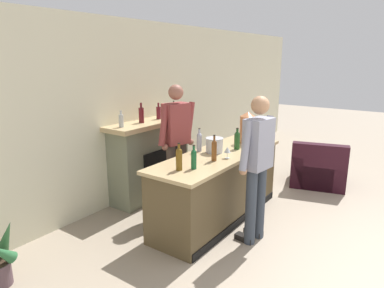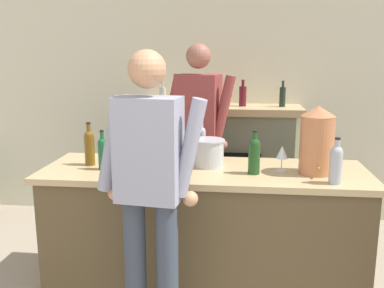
% 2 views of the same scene
% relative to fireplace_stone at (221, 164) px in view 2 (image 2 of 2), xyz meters
% --- Properties ---
extents(wall_back_panel, '(12.00, 0.07, 2.75)m').
position_rel_fireplace_stone_xyz_m(wall_back_panel, '(-0.04, 0.26, 0.75)').
color(wall_back_panel, beige).
rests_on(wall_back_panel, ground_plane).
extents(bar_counter, '(2.34, 0.77, 0.94)m').
position_rel_fireplace_stone_xyz_m(bar_counter, '(-0.07, -1.30, -0.16)').
color(bar_counter, brown).
rests_on(bar_counter, ground_plane).
extents(fireplace_stone, '(1.58, 0.52, 1.54)m').
position_rel_fireplace_stone_xyz_m(fireplace_stone, '(0.00, 0.00, 0.00)').
color(fireplace_stone, gray).
rests_on(fireplace_stone, ground_plane).
extents(person_customer, '(0.66, 0.34, 1.78)m').
position_rel_fireplace_stone_xyz_m(person_customer, '(-0.33, -1.98, 0.36)').
color(person_customer, '#373F4B').
rests_on(person_customer, ground_plane).
extents(person_bartender, '(0.64, 0.37, 1.84)m').
position_rel_fireplace_stone_xyz_m(person_bartender, '(-0.18, -0.67, 0.39)').
color(person_bartender, brown).
rests_on(person_bartender, ground_plane).
extents(copper_dispenser, '(0.23, 0.27, 0.47)m').
position_rel_fireplace_stone_xyz_m(copper_dispenser, '(0.70, -1.33, 0.54)').
color(copper_dispenser, '#C07448').
rests_on(copper_dispenser, bar_counter).
extents(ice_bucket_steel, '(0.24, 0.24, 0.20)m').
position_rel_fireplace_stone_xyz_m(ice_bucket_steel, '(-0.05, -1.22, 0.41)').
color(ice_bucket_steel, silver).
rests_on(ice_bucket_steel, bar_counter).
extents(wine_bottle_riesling_slim, '(0.06, 0.06, 0.29)m').
position_rel_fireplace_stone_xyz_m(wine_bottle_riesling_slim, '(-0.79, -1.40, 0.44)').
color(wine_bottle_riesling_slim, '#16562D').
rests_on(wine_bottle_riesling_slim, bar_counter).
extents(wine_bottle_chardonnay_pale, '(0.07, 0.07, 0.33)m').
position_rel_fireplace_stone_xyz_m(wine_bottle_chardonnay_pale, '(-0.39, -1.42, 0.45)').
color(wine_bottle_chardonnay_pale, brown).
rests_on(wine_bottle_chardonnay_pale, bar_counter).
extents(wine_bottle_port_short, '(0.07, 0.07, 0.32)m').
position_rel_fireplace_stone_xyz_m(wine_bottle_port_short, '(-0.93, -1.29, 0.45)').
color(wine_bottle_port_short, brown).
rests_on(wine_bottle_port_short, bar_counter).
extents(wine_bottle_cabernet_heavy, '(0.08, 0.08, 0.31)m').
position_rel_fireplace_stone_xyz_m(wine_bottle_cabernet_heavy, '(0.28, -1.39, 0.45)').
color(wine_bottle_cabernet_heavy, '#1C471C').
rests_on(wine_bottle_cabernet_heavy, bar_counter).
extents(wine_bottle_burgundy_dark, '(0.08, 0.08, 0.30)m').
position_rel_fireplace_stone_xyz_m(wine_bottle_burgundy_dark, '(0.79, -1.56, 0.44)').
color(wine_bottle_burgundy_dark, '#A0A6AE').
rests_on(wine_bottle_burgundy_dark, bar_counter).
extents(wine_bottle_merlot_tall, '(0.07, 0.07, 0.32)m').
position_rel_fireplace_stone_xyz_m(wine_bottle_merlot_tall, '(-0.12, -1.02, 0.45)').
color(wine_bottle_merlot_tall, '#A7AABF').
rests_on(wine_bottle_merlot_tall, bar_counter).
extents(wine_glass_near_bucket, '(0.08, 0.08, 0.18)m').
position_rel_fireplace_stone_xyz_m(wine_glass_near_bucket, '(0.48, -1.30, 0.44)').
color(wine_glass_near_bucket, silver).
rests_on(wine_glass_near_bucket, bar_counter).
extents(wine_glass_front_left, '(0.09, 0.09, 0.15)m').
position_rel_fireplace_stone_xyz_m(wine_glass_front_left, '(-0.20, -1.50, 0.42)').
color(wine_glass_front_left, silver).
rests_on(wine_glass_front_left, bar_counter).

